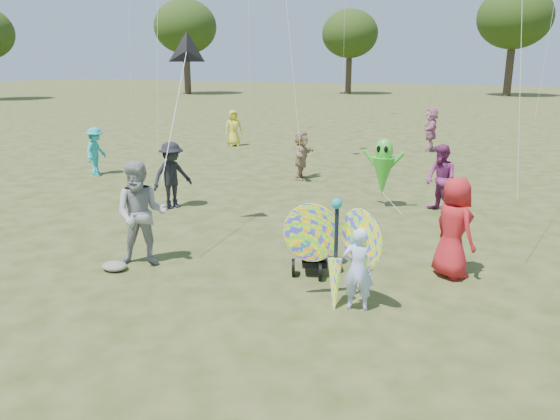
% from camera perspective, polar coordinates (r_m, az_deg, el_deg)
% --- Properties ---
extents(ground, '(160.00, 160.00, 0.00)m').
position_cam_1_polar(ground, '(8.33, -2.89, -10.00)').
color(ground, '#51592B').
rests_on(ground, ground).
extents(child_girl, '(0.52, 0.40, 1.26)m').
position_cam_1_polar(child_girl, '(8.07, 8.16, -6.14)').
color(child_girl, '#B4C7FF').
rests_on(child_girl, ground).
extents(adult_man, '(1.15, 1.06, 1.90)m').
position_cam_1_polar(adult_man, '(9.91, -14.32, -0.43)').
color(adult_man, '#95969B').
rests_on(adult_man, ground).
extents(grey_bag, '(0.46, 0.38, 0.15)m').
position_cam_1_polar(grey_bag, '(10.07, -16.92, -5.63)').
color(grey_bag, gray).
rests_on(grey_bag, ground).
extents(crowd_a, '(0.99, 0.98, 1.72)m').
position_cam_1_polar(crowd_a, '(9.58, 17.71, -1.77)').
color(crowd_a, '#B21C22').
rests_on(crowd_a, ground).
extents(crowd_b, '(0.99, 1.22, 1.65)m').
position_cam_1_polar(crowd_b, '(13.73, -11.22, 3.57)').
color(crowd_b, black).
rests_on(crowd_b, ground).
extents(crowd_d, '(0.57, 1.43, 1.50)m').
position_cam_1_polar(crowd_d, '(16.89, 2.26, 5.77)').
color(crowd_d, tan).
rests_on(crowd_d, ground).
extents(crowd_e, '(1.01, 1.02, 1.65)m').
position_cam_1_polar(crowd_e, '(13.60, 16.44, 3.12)').
color(crowd_e, '#7D2965').
rests_on(crowd_e, ground).
extents(crowd_g, '(0.88, 0.86, 1.53)m').
position_cam_1_polar(crowd_g, '(23.67, -4.89, 8.52)').
color(crowd_g, yellow).
rests_on(crowd_g, ground).
extents(crowd_i, '(0.75, 1.08, 1.52)m').
position_cam_1_polar(crowd_i, '(18.51, -18.69, 5.85)').
color(crowd_i, '#21A7B6').
rests_on(crowd_i, ground).
extents(crowd_j, '(0.75, 1.67, 1.74)m').
position_cam_1_polar(crowd_j, '(23.12, 15.49, 8.13)').
color(crowd_j, '#C06D96').
rests_on(crowd_j, ground).
extents(jogging_stroller, '(0.76, 1.14, 1.09)m').
position_cam_1_polar(jogging_stroller, '(9.49, 3.66, -2.79)').
color(jogging_stroller, black).
rests_on(jogging_stroller, ground).
extents(butterfly_kite, '(1.74, 0.75, 1.84)m').
position_cam_1_polar(butterfly_kite, '(8.11, 5.82, -4.30)').
color(butterfly_kite, '#FF282B').
rests_on(butterfly_kite, ground).
extents(delta_kite_rig, '(1.15, 2.38, 2.63)m').
position_cam_1_polar(delta_kite_rig, '(11.47, -9.76, 15.93)').
color(delta_kite_rig, black).
rests_on(delta_kite_rig, ground).
extents(alien_kite, '(1.12, 0.69, 1.74)m').
position_cam_1_polar(alien_kite, '(13.70, 10.70, 4.18)').
color(alien_kite, green).
rests_on(alien_kite, ground).
extents(tree_line, '(91.78, 33.60, 10.79)m').
position_cam_1_polar(tree_line, '(51.83, 24.98, 17.67)').
color(tree_line, '#3A2D21').
rests_on(tree_line, ground).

